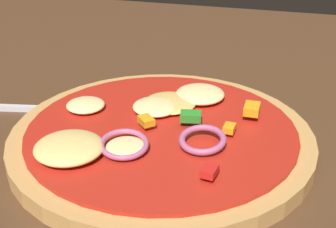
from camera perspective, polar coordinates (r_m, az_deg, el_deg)
name	(u,v)px	position (r m, az deg, el deg)	size (l,w,h in m)	color
dining_table	(128,175)	(0.40, -4.61, -7.07)	(1.37, 0.93, 0.04)	#4C301C
pizza	(159,136)	(0.40, -1.00, -2.59)	(0.24, 0.24, 0.03)	tan
fork	(10,108)	(0.48, -17.91, 0.68)	(0.19, 0.05, 0.01)	silver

